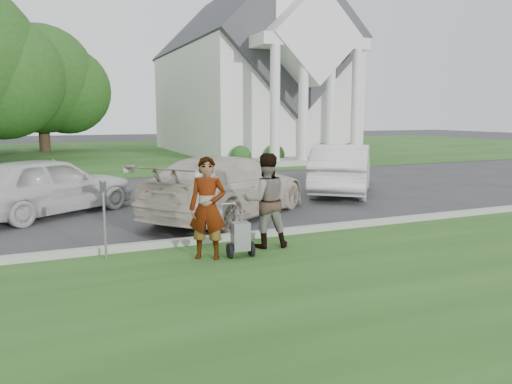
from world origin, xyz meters
TOP-DOWN VIEW (x-y plane):
  - ground at (0.00, 0.00)m, footprint 120.00×120.00m
  - grass_strip at (0.00, -3.00)m, footprint 80.00×7.00m
  - church_lawn at (0.00, 27.00)m, footprint 80.00×30.00m
  - curb at (0.00, 0.55)m, footprint 80.00×0.18m
  - church at (9.00, 23.11)m, footprint 9.19×19.00m
  - tree_back at (-4.01, 29.99)m, footprint 9.61×7.60m
  - striping_cart at (-0.95, -0.66)m, footprint 0.50×0.98m
  - person_left at (-1.53, -0.53)m, footprint 0.81×0.71m
  - person_right at (-0.23, -0.20)m, footprint 1.02×0.86m
  - parking_meter_near at (-3.25, 0.14)m, footprint 0.11×0.10m
  - car_b at (-4.14, 5.00)m, footprint 4.87×4.08m
  - car_c at (0.10, 2.89)m, footprint 5.70×5.15m
  - car_d at (5.02, 5.17)m, footprint 4.39×5.03m

SIDE VIEW (x-z plane):
  - ground at x=0.00m, z-range 0.00..0.00m
  - grass_strip at x=0.00m, z-range 0.00..0.01m
  - church_lawn at x=0.00m, z-range 0.00..0.01m
  - curb at x=0.00m, z-range 0.00..0.15m
  - striping_cart at x=-0.95m, z-range -0.06..0.83m
  - car_b at x=-4.14m, z-range 0.00..1.57m
  - car_c at x=0.10m, z-range 0.00..1.60m
  - car_d at x=5.02m, z-range 0.00..1.64m
  - parking_meter_near at x=-3.25m, z-range 0.19..1.65m
  - person_left at x=-1.53m, z-range 0.00..1.86m
  - person_right at x=-0.23m, z-range 0.00..1.86m
  - tree_back at x=-4.01m, z-range 0.28..9.17m
  - church at x=9.00m, z-range -6.11..17.99m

